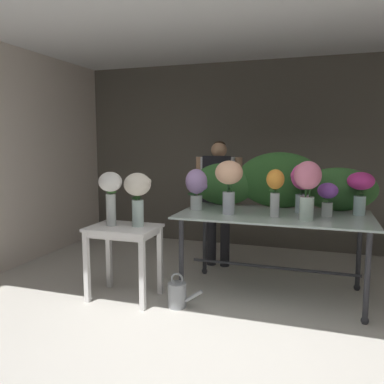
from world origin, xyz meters
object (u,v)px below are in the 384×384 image
side_table_white (124,237)px  vase_peach_carnations (229,179)px  display_table_glass (274,225)px  vase_cream_lisianthus_tall (138,192)px  vase_white_roses_tall (111,190)px  florist (219,190)px  vase_sunset_snapdragons (275,188)px  watering_can (178,294)px  vase_fuchsia_stock (303,183)px  vase_lilac_tulips (197,186)px  vase_magenta_dahlias (360,187)px  vase_violet_peonies (327,196)px  vase_rosy_hydrangea (307,184)px

side_table_white → vase_peach_carnations: size_ratio=1.37×
display_table_glass → vase_cream_lisianthus_tall: (-1.30, -0.51, 0.36)m
vase_white_roses_tall → vase_cream_lisianthus_tall: bearing=10.6°
florist → vase_sunset_snapdragons: florist is taller
display_table_glass → watering_can: display_table_glass is taller
display_table_glass → vase_sunset_snapdragons: (0.02, -0.16, 0.41)m
vase_fuchsia_stock → vase_lilac_tulips: bearing=-170.8°
vase_magenta_dahlias → watering_can: bearing=-154.1°
display_table_glass → vase_magenta_dahlias: (0.82, 0.20, 0.41)m
vase_violet_peonies → vase_rosy_hydrangea: (-0.18, -0.24, 0.14)m
display_table_glass → florist: size_ratio=1.20×
vase_lilac_tulips → side_table_white: bearing=-137.7°
display_table_glass → vase_rosy_hydrangea: bearing=-35.4°
vase_rosy_hydrangea → vase_sunset_snapdragons: bearing=166.6°
vase_peach_carnations → vase_magenta_dahlias: size_ratio=1.26×
display_table_glass → vase_violet_peonies: vase_violet_peonies is taller
florist → vase_white_roses_tall: bearing=-120.3°
vase_sunset_snapdragons → vase_magenta_dahlias: (0.80, 0.36, 0.00)m
vase_peach_carnations → vase_violet_peonies: bearing=10.0°
vase_peach_carnations → vase_violet_peonies: (0.95, 0.17, -0.15)m
florist → vase_violet_peonies: size_ratio=4.76×
display_table_glass → vase_rosy_hydrangea: 0.62m
vase_white_roses_tall → display_table_glass: bearing=19.7°
side_table_white → vase_rosy_hydrangea: bearing=10.6°
side_table_white → vase_cream_lisianthus_tall: 0.49m
side_table_white → watering_can: side_table_white is taller
side_table_white → vase_rosy_hydrangea: (1.77, 0.33, 0.58)m
vase_fuchsia_stock → vase_rosy_hydrangea: (0.06, -0.40, 0.03)m
watering_can → side_table_white: bearing=175.7°
vase_magenta_dahlias → watering_can: size_ratio=1.24×
vase_magenta_dahlias → vase_rosy_hydrangea: bearing=-139.0°
side_table_white → florist: bearing=64.2°
vase_peach_carnations → vase_rosy_hydrangea: size_ratio=0.98×
vase_fuchsia_stock → vase_sunset_snapdragons: size_ratio=1.09×
vase_cream_lisianthus_tall → watering_can: vase_cream_lisianthus_tall is taller
display_table_glass → vase_sunset_snapdragons: vase_sunset_snapdragons is taller
vase_peach_carnations → vase_rosy_hydrangea: vase_rosy_hydrangea is taller
display_table_glass → vase_sunset_snapdragons: 0.44m
florist → vase_lilac_tulips: (-0.04, -0.79, 0.13)m
vase_rosy_hydrangea → vase_cream_lisianthus_tall: bearing=-170.3°
watering_can → vase_magenta_dahlias: bearing=25.9°
vase_fuchsia_stock → vase_magenta_dahlias: size_ratio=1.18×
florist → vase_fuchsia_stock: 1.24m
vase_peach_carnations → vase_rosy_hydrangea: bearing=-5.4°
florist → vase_violet_peonies: florist is taller
display_table_glass → vase_sunset_snapdragons: bearing=-82.0°
display_table_glass → vase_rosy_hydrangea: vase_rosy_hydrangea is taller
side_table_white → vase_cream_lisianthus_tall: vase_cream_lisianthus_tall is taller
vase_white_roses_tall → watering_can: 1.23m
vase_fuchsia_stock → watering_can: 1.71m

